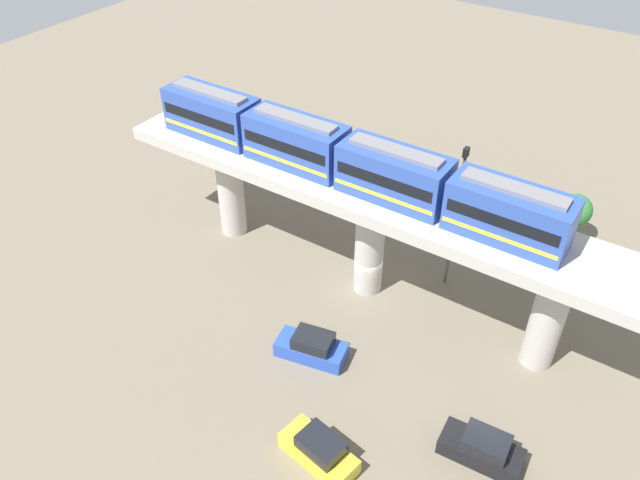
# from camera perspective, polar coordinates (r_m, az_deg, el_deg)

# --- Properties ---
(ground_plane) EXTENTS (120.00, 120.00, 0.00)m
(ground_plane) POSITION_cam_1_polar(r_m,az_deg,el_deg) (43.06, 4.28, -4.25)
(ground_plane) COLOR #706654
(viaduct) EXTENTS (5.20, 35.80, 7.92)m
(viaduct) POSITION_cam_1_polar(r_m,az_deg,el_deg) (39.17, 4.69, 2.42)
(viaduct) COLOR #B7B2AA
(viaduct) RESTS_ON ground
(train) EXTENTS (2.64, 27.45, 3.24)m
(train) POSITION_cam_1_polar(r_m,az_deg,el_deg) (38.28, 2.09, 7.48)
(train) COLOR #2D4CA5
(train) RESTS_ON viaduct
(parked_car_blue) EXTENTS (2.64, 4.48, 1.76)m
(parked_car_blue) POSITION_cam_1_polar(r_m,az_deg,el_deg) (38.09, -0.76, -9.68)
(parked_car_blue) COLOR #284CB7
(parked_car_blue) RESTS_ON ground
(parked_car_black) EXTENTS (2.10, 4.32, 1.76)m
(parked_car_black) POSITION_cam_1_polar(r_m,az_deg,el_deg) (34.85, 14.47, -17.83)
(parked_car_black) COLOR black
(parked_car_black) RESTS_ON ground
(parked_car_yellow) EXTENTS (2.49, 4.45, 1.76)m
(parked_car_yellow) POSITION_cam_1_polar(r_m,az_deg,el_deg) (33.78, -0.06, -18.55)
(parked_car_yellow) COLOR yellow
(parked_car_yellow) RESTS_ON ground
(tree_mid_lot) EXTENTS (2.77, 2.77, 5.01)m
(tree_mid_lot) POSITION_cam_1_polar(r_m,az_deg,el_deg) (45.71, 17.61, 2.43)
(tree_mid_lot) COLOR brown
(tree_mid_lot) RESTS_ON ground
(tree_far_corner) EXTENTS (2.41, 2.41, 3.91)m
(tree_far_corner) POSITION_cam_1_polar(r_m,az_deg,el_deg) (48.86, 22.09, 2.47)
(tree_far_corner) COLOR brown
(tree_far_corner) RESTS_ON ground
(signal_post) EXTENTS (0.44, 0.28, 10.52)m
(signal_post) POSITION_cam_1_polar(r_m,az_deg,el_deg) (40.60, 12.21, 2.35)
(signal_post) COLOR #4C4C51
(signal_post) RESTS_ON ground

